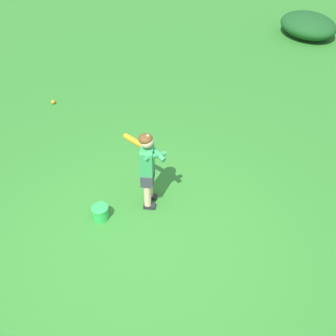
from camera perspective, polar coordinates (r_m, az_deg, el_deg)
The scene contains 5 objects.
ground_plane at distance 5.43m, azimuth -2.76°, elevation -9.32°, with size 40.00×40.00×0.00m, color #2D7528.
child_batter at distance 5.47m, azimuth -2.63°, elevation 0.57°, with size 0.60×0.36×1.08m.
play_ball_by_bucket at distance 8.06m, azimuth -14.32°, elevation 8.09°, with size 0.07×0.07×0.07m, color orange.
toy_bucket at distance 5.69m, azimuth -8.57°, elevation -5.57°, with size 0.22×0.22×0.19m.
shrub_right_background at distance 10.72m, azimuth 17.29°, elevation 16.85°, with size 1.29×1.07×0.48m, color #194C1E.
Camera 1 is at (3.12, -1.74, 4.09)m, focal length 48.24 mm.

